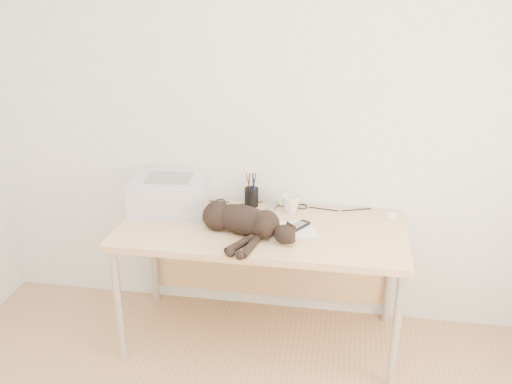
% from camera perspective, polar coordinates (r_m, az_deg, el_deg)
% --- Properties ---
extents(wall_back, '(3.50, 0.00, 3.50)m').
position_cam_1_polar(wall_back, '(3.30, 1.49, 7.93)').
color(wall_back, white).
rests_on(wall_back, floor).
extents(desk, '(1.60, 0.70, 0.74)m').
position_cam_1_polar(desk, '(3.30, 0.71, -5.00)').
color(desk, '#DAAB7F').
rests_on(desk, floor).
extents(printer, '(0.47, 0.41, 0.20)m').
position_cam_1_polar(printer, '(3.39, -8.63, -0.15)').
color(printer, '#BCBCC1').
rests_on(printer, desk).
extents(papers, '(0.33, 0.27, 0.01)m').
position_cam_1_polar(papers, '(3.13, 3.23, -3.85)').
color(papers, white).
rests_on(papers, desk).
extents(cat, '(0.71, 0.48, 0.17)m').
position_cam_1_polar(cat, '(3.07, -1.70, -2.89)').
color(cat, black).
rests_on(cat, desk).
extents(mug, '(0.15, 0.15, 0.10)m').
position_cam_1_polar(mug, '(3.33, 3.49, -1.24)').
color(mug, white).
rests_on(mug, desk).
extents(pen_cup, '(0.08, 0.08, 0.21)m').
position_cam_1_polar(pen_cup, '(3.41, -0.45, -0.47)').
color(pen_cup, black).
rests_on(pen_cup, desk).
extents(remote_grey, '(0.08, 0.18, 0.02)m').
position_cam_1_polar(remote_grey, '(3.37, 1.47, -1.66)').
color(remote_grey, gray).
rests_on(remote_grey, desk).
extents(remote_black, '(0.15, 0.20, 0.02)m').
position_cam_1_polar(remote_black, '(3.14, 4.00, -3.60)').
color(remote_black, black).
rests_on(remote_black, desk).
extents(mouse, '(0.08, 0.11, 0.03)m').
position_cam_1_polar(mouse, '(3.39, 13.35, -2.09)').
color(mouse, white).
rests_on(mouse, desk).
extents(cable_tangle, '(1.36, 0.07, 0.01)m').
position_cam_1_polar(cable_tangle, '(3.44, 1.28, -1.24)').
color(cable_tangle, black).
rests_on(cable_tangle, desk).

